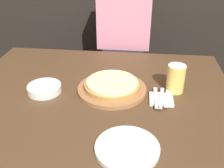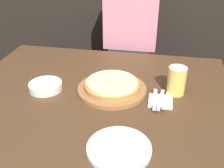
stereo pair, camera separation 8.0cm
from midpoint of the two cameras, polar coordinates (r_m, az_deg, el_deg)
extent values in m
cube|color=#4C331E|center=(1.52, -4.52, -14.07)|extent=(1.35, 1.08, 0.74)
cylinder|color=#99663D|center=(1.30, -1.75, -1.18)|extent=(0.34, 0.34, 0.02)
cylinder|color=#B77F42|center=(1.29, -1.77, -0.34)|extent=(0.27, 0.27, 0.02)
cylinder|color=beige|center=(1.28, -1.78, 0.36)|extent=(0.25, 0.25, 0.01)
cylinder|color=#E5C65B|center=(1.30, 12.01, 1.15)|extent=(0.09, 0.09, 0.14)
cylinder|color=white|center=(1.28, 12.29, 3.57)|extent=(0.08, 0.08, 0.02)
cylinder|color=silver|center=(0.97, 0.91, -13.84)|extent=(0.24, 0.24, 0.02)
cylinder|color=silver|center=(1.35, -16.14, -0.98)|extent=(0.17, 0.17, 0.04)
cube|color=white|center=(1.25, 8.87, -3.35)|extent=(0.11, 0.11, 0.01)
cube|color=silver|center=(1.24, 7.75, -2.96)|extent=(0.02, 0.18, 0.00)
cube|color=silver|center=(1.24, 8.90, -3.02)|extent=(0.04, 0.18, 0.00)
cube|color=silver|center=(1.24, 10.05, -3.08)|extent=(0.04, 0.16, 0.00)
cube|color=#33333D|center=(2.09, 1.26, -0.74)|extent=(0.29, 0.20, 0.72)
cube|color=pink|center=(1.87, 1.46, 14.46)|extent=(0.36, 0.20, 0.42)
camera|label=1|loc=(0.04, -91.77, -1.00)|focal=42.00mm
camera|label=2|loc=(0.04, 88.23, 1.00)|focal=42.00mm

